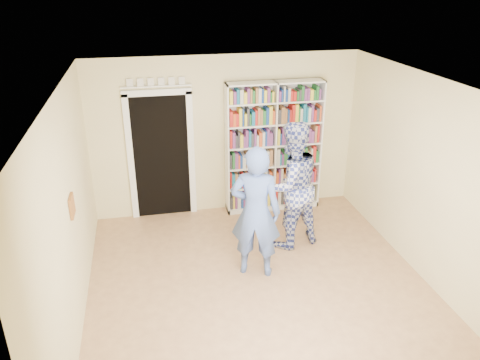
{
  "coord_description": "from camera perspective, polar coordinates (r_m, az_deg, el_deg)",
  "views": [
    {
      "loc": [
        -1.34,
        -4.9,
        3.84
      ],
      "look_at": [
        -0.1,
        0.9,
        1.23
      ],
      "focal_mm": 35.0,
      "sensor_mm": 36.0,
      "label": 1
    }
  ],
  "objects": [
    {
      "name": "floor",
      "position": [
        6.37,
        2.63,
        -13.36
      ],
      "size": [
        5.0,
        5.0,
        0.0
      ],
      "primitive_type": "plane",
      "color": "#996B4A",
      "rests_on": "ground"
    },
    {
      "name": "wall_back",
      "position": [
        7.93,
        -1.73,
        5.42
      ],
      "size": [
        4.5,
        0.0,
        4.5
      ],
      "primitive_type": "plane",
      "rotation": [
        1.57,
        0.0,
        0.0
      ],
      "color": "#F6E8A9",
      "rests_on": "floor"
    },
    {
      "name": "man_blue",
      "position": [
        6.25,
        1.91,
        -3.98
      ],
      "size": [
        0.79,
        0.66,
        1.87
      ],
      "primitive_type": "imported",
      "rotation": [
        0.0,
        0.0,
        2.78
      ],
      "color": "#4F69B0",
      "rests_on": "floor"
    },
    {
      "name": "man_plaid",
      "position": [
        6.96,
        6.19,
        -0.68
      ],
      "size": [
        1.12,
        0.97,
        1.96
      ],
      "primitive_type": "imported",
      "rotation": [
        0.0,
        0.0,
        3.42
      ],
      "color": "navy",
      "rests_on": "floor"
    },
    {
      "name": "ceiling",
      "position": [
        5.21,
        3.19,
        11.06
      ],
      "size": [
        5.0,
        5.0,
        0.0
      ],
      "primitive_type": "plane",
      "rotation": [
        3.14,
        0.0,
        0.0
      ],
      "color": "white",
      "rests_on": "wall_back"
    },
    {
      "name": "paper_sheet",
      "position": [
        6.87,
        8.03,
        -1.89
      ],
      "size": [
        0.17,
        0.09,
        0.26
      ],
      "primitive_type": "cube",
      "rotation": [
        0.0,
        0.0,
        0.46
      ],
      "color": "white",
      "rests_on": "man_plaid"
    },
    {
      "name": "doorway",
      "position": [
        7.85,
        -9.62,
        3.58
      ],
      "size": [
        1.1,
        0.08,
        2.43
      ],
      "color": "black",
      "rests_on": "floor"
    },
    {
      "name": "wall_left",
      "position": [
        5.57,
        -20.16,
        -4.38
      ],
      "size": [
        0.0,
        5.0,
        5.0
      ],
      "primitive_type": "plane",
      "rotation": [
        1.57,
        0.0,
        1.57
      ],
      "color": "#F6E8A9",
      "rests_on": "floor"
    },
    {
      "name": "wall_right",
      "position": [
        6.57,
        22.23,
        -0.4
      ],
      "size": [
        0.0,
        5.0,
        5.0
      ],
      "primitive_type": "plane",
      "rotation": [
        1.57,
        0.0,
        -1.57
      ],
      "color": "#F6E8A9",
      "rests_on": "floor"
    },
    {
      "name": "wall_art",
      "position": [
        5.73,
        -19.81,
        -3.0
      ],
      "size": [
        0.03,
        0.25,
        0.25
      ],
      "primitive_type": "cube",
      "color": "brown",
      "rests_on": "wall_left"
    },
    {
      "name": "bookshelf",
      "position": [
        8.02,
        4.11,
        4.05
      ],
      "size": [
        1.65,
        0.31,
        2.27
      ],
      "rotation": [
        0.0,
        0.0,
        -0.04
      ],
      "color": "white",
      "rests_on": "floor"
    }
  ]
}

